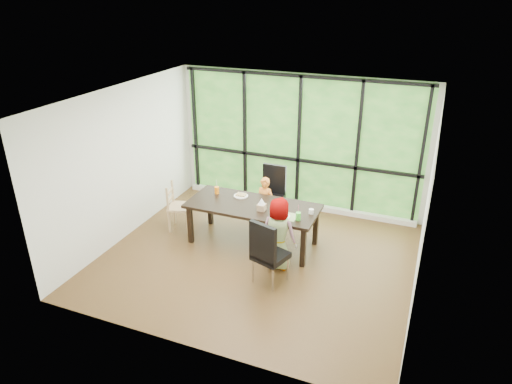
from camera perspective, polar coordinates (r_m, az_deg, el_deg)
ground at (r=7.83m, az=0.17°, el=-8.13°), size 5.00×5.00×0.00m
back_wall at (r=9.19m, az=5.40°, el=6.13°), size 5.00×0.00×5.00m
foliage_backdrop at (r=9.18m, az=5.37°, el=6.10°), size 4.80×0.02×2.65m
window_mullions at (r=9.14m, az=5.29°, el=6.02°), size 4.80×0.06×2.65m
window_sill at (r=9.59m, az=4.93°, el=-1.44°), size 4.80×0.12×0.10m
dining_table at (r=8.07m, az=-0.40°, el=-3.99°), size 2.28×1.01×0.75m
chair_window_leather at (r=8.79m, az=1.84°, el=-0.32°), size 0.46×0.46×1.08m
chair_interior_leather at (r=6.98m, az=1.82°, el=-7.35°), size 0.58×0.58×1.08m
chair_end_beech at (r=8.63m, az=-9.38°, el=-1.81°), size 0.50×0.52×0.90m
child_toddler at (r=8.49m, az=1.09°, el=-1.46°), size 0.41×0.31×1.02m
child_older at (r=7.31m, az=2.85°, el=-5.19°), size 0.62×0.43×1.21m
placemat at (r=7.54m, az=3.57°, el=-2.97°), size 0.40×0.29×0.01m
plate_far at (r=8.22m, az=-1.87°, el=-0.48°), size 0.26×0.26×0.02m
plate_near at (r=7.51m, az=3.21°, el=-3.03°), size 0.27×0.27×0.02m
orange_cup at (r=8.33m, az=-4.87°, el=0.23°), size 0.08×0.08×0.13m
green_cup at (r=7.40m, az=5.24°, el=-3.01°), size 0.08×0.08×0.13m
white_mug at (r=7.64m, az=6.84°, el=-2.40°), size 0.08×0.08×0.08m
tissue_box at (r=7.69m, az=0.69°, el=-1.90°), size 0.13×0.13×0.11m
crepe_rolls_far at (r=8.21m, az=-1.87°, el=-0.32°), size 0.20×0.12×0.04m
crepe_rolls_near at (r=7.49m, az=3.21°, el=-2.85°), size 0.05×0.12×0.04m
straw_white at (r=8.29m, az=-4.89°, el=0.89°), size 0.01×0.04×0.20m
straw_pink at (r=7.36m, az=5.27°, el=-2.27°), size 0.01×0.04×0.20m
tissue at (r=7.64m, az=0.70°, el=-1.15°), size 0.12×0.12×0.11m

